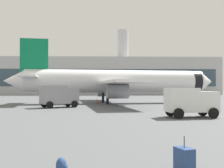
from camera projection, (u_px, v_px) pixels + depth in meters
The scene contains 8 objects.
airplane_at_gate at pixel (116, 82), 46.85m from camera, with size 35.73×32.36×10.50m.
service_truck at pixel (59, 95), 36.90m from camera, with size 5.26×4.27×2.90m.
cargo_van at pixel (190, 101), 24.51m from camera, with size 4.55×2.65×2.60m.
safety_cone_near at pixel (97, 100), 49.51m from camera, with size 0.44×0.44×0.74m.
safety_cone_mid at pixel (205, 105), 36.73m from camera, with size 0.44×0.44×0.77m.
rolling_suitcase at pixel (184, 159), 8.64m from camera, with size 0.58×0.73×1.10m.
traveller_backpack at pixel (62, 166), 8.48m from camera, with size 0.36×0.40×0.48m.
terminal_building at pixel (85, 77), 112.26m from camera, with size 102.42×23.25×26.03m.
Camera 1 is at (-0.04, -2.09, 2.60)m, focal length 44.69 mm.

